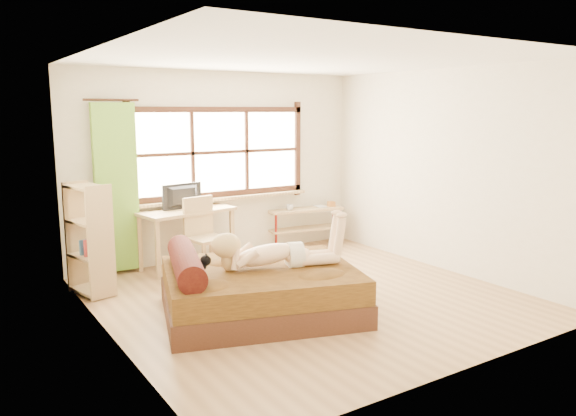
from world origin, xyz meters
TOP-DOWN VIEW (x-y plane):
  - floor at (0.00, 0.00)m, footprint 4.50×4.50m
  - ceiling at (0.00, 0.00)m, footprint 4.50×4.50m
  - wall_back at (0.00, 2.25)m, footprint 4.50×0.00m
  - wall_front at (0.00, -2.25)m, footprint 4.50×0.00m
  - wall_left at (-2.25, 0.00)m, footprint 0.00×4.50m
  - wall_right at (2.25, 0.00)m, footprint 0.00×4.50m
  - window at (0.00, 2.22)m, footprint 2.80×0.16m
  - curtain at (-1.55, 2.13)m, footprint 0.55×0.10m
  - bed at (-0.77, -0.15)m, footprint 2.38×2.12m
  - woman at (-0.57, -0.21)m, footprint 1.46×0.80m
  - kitten at (-1.44, -0.06)m, footprint 0.32×0.20m
  - desk at (-0.67, 1.95)m, footprint 1.38×0.81m
  - monitor at (-0.67, 2.00)m, footprint 0.61×0.18m
  - chair at (-0.58, 1.59)m, footprint 0.53×0.53m
  - pipe_shelf at (1.41, 2.07)m, footprint 1.26×0.50m
  - cup at (1.10, 2.07)m, footprint 0.13×0.13m
  - book at (1.60, 2.07)m, footprint 0.18×0.23m
  - bookshelf at (-2.08, 1.47)m, footprint 0.45×0.63m

SIDE VIEW (x-z plane):
  - floor at x=0.00m, z-range 0.00..0.00m
  - bed at x=-0.77m, z-range -0.11..0.65m
  - pipe_shelf at x=1.41m, z-range 0.10..0.80m
  - chair at x=-0.58m, z-range 0.06..1.07m
  - book at x=1.60m, z-range 0.61..0.63m
  - kitten at x=-1.44m, z-range 0.50..0.74m
  - cup at x=1.10m, z-range 0.61..0.70m
  - bookshelf at x=-2.08m, z-range 0.01..1.32m
  - desk at x=-0.67m, z-range 0.30..1.11m
  - woman at x=-0.57m, z-range 0.50..1.10m
  - monitor at x=-0.67m, z-range 0.81..1.16m
  - curtain at x=-1.55m, z-range 0.05..2.25m
  - wall_back at x=0.00m, z-range -0.90..3.60m
  - wall_front at x=0.00m, z-range -0.90..3.60m
  - wall_left at x=-2.25m, z-range -0.90..3.60m
  - wall_right at x=2.25m, z-range -0.90..3.60m
  - window at x=0.00m, z-range 0.78..2.24m
  - ceiling at x=0.00m, z-range 2.70..2.70m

